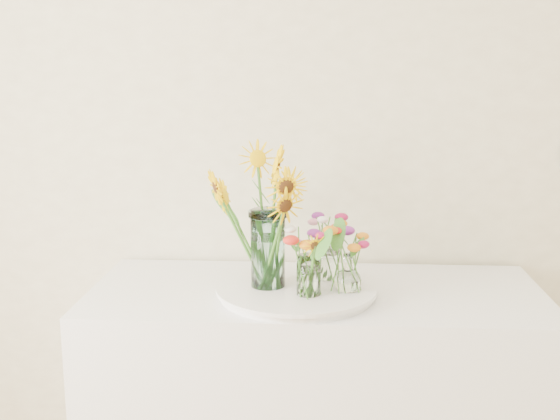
{
  "coord_description": "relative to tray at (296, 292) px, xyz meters",
  "views": [
    {
      "loc": [
        -0.05,
        -0.15,
        1.59
      ],
      "look_at": [
        -0.17,
        1.85,
        1.17
      ],
      "focal_mm": 45.0,
      "sensor_mm": 36.0,
      "label": 1
    }
  ],
  "objects": [
    {
      "name": "small_vase_c",
      "position": [
        0.09,
        0.1,
        0.08
      ],
      "size": [
        0.08,
        0.08,
        0.13
      ],
      "primitive_type": "cylinder",
      "rotation": [
        0.0,
        0.0,
        0.05
      ],
      "color": "white",
      "rests_on": "tray"
    },
    {
      "name": "wildflower_posy_c",
      "position": [
        0.09,
        0.1,
        0.12
      ],
      "size": [
        0.21,
        0.21,
        0.22
      ],
      "primitive_type": null,
      "color": "orange",
      "rests_on": "tray"
    },
    {
      "name": "small_vase_b",
      "position": [
        0.15,
        -0.03,
        0.07
      ],
      "size": [
        0.08,
        0.08,
        0.12
      ],
      "primitive_type": null,
      "rotation": [
        0.0,
        0.0,
        0.05
      ],
      "color": "white",
      "rests_on": "tray"
    },
    {
      "name": "tray",
      "position": [
        0.0,
        0.0,
        0.0
      ],
      "size": [
        0.46,
        0.46,
        0.02
      ],
      "primitive_type": "cylinder",
      "color": "white",
      "rests_on": "counter"
    },
    {
      "name": "wildflower_posy_b",
      "position": [
        0.15,
        -0.03,
        0.12
      ],
      "size": [
        0.19,
        0.19,
        0.21
      ],
      "primitive_type": null,
      "color": "orange",
      "rests_on": "tray"
    },
    {
      "name": "small_vase_a",
      "position": [
        0.04,
        -0.07,
        0.07
      ],
      "size": [
        0.09,
        0.09,
        0.12
      ],
      "primitive_type": "cylinder",
      "rotation": [
        0.0,
        0.0,
        -0.42
      ],
      "color": "white",
      "rests_on": "tray"
    },
    {
      "name": "wildflower_posy_a",
      "position": [
        0.04,
        -0.07,
        0.12
      ],
      "size": [
        0.2,
        0.2,
        0.21
      ],
      "primitive_type": null,
      "color": "orange",
      "rests_on": "tray"
    },
    {
      "name": "sunflower_bouquet",
      "position": [
        -0.09,
        0.01,
        0.23
      ],
      "size": [
        0.64,
        0.64,
        0.44
      ],
      "primitive_type": null,
      "rotation": [
        0.0,
        0.0,
        -0.27
      ],
      "color": "#FFC905",
      "rests_on": "tray"
    },
    {
      "name": "mason_jar",
      "position": [
        -0.09,
        0.01,
        0.13
      ],
      "size": [
        0.13,
        0.13,
        0.24
      ],
      "primitive_type": "cylinder",
      "rotation": [
        0.0,
        0.0,
        -0.27
      ],
      "color": "#A5D8D4",
      "rests_on": "tray"
    }
  ]
}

